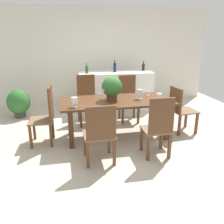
{
  "coord_description": "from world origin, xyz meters",
  "views": [
    {
      "loc": [
        -0.93,
        -4.08,
        1.9
      ],
      "look_at": [
        -0.1,
        -0.01,
        0.52
      ],
      "focal_mm": 38.08,
      "sensor_mm": 36.0,
      "label": 1
    }
  ],
  "objects": [
    {
      "name": "crystal_vase_left",
      "position": [
        0.7,
        -0.27,
        0.83
      ],
      "size": [
        0.1,
        0.1,
        0.16
      ],
      "color": "silver",
      "rests_on": "dining_table"
    },
    {
      "name": "ground_plane",
      "position": [
        0.0,
        0.0,
        0.0
      ],
      "size": [
        7.04,
        7.04,
        0.0
      ],
      "primitive_type": "plane",
      "color": "#BCB29E"
    },
    {
      "name": "chair_foot_end",
      "position": [
        1.27,
        0.02,
        0.51
      ],
      "size": [
        0.49,
        0.48,
        0.92
      ],
      "rotation": [
        0.0,
        0.0,
        1.65
      ],
      "color": "brown",
      "rests_on": "ground"
    },
    {
      "name": "dining_table",
      "position": [
        0.0,
        0.02,
        0.64
      ],
      "size": [
        2.04,
        0.94,
        0.73
      ],
      "color": "#4C2D19",
      "rests_on": "ground"
    },
    {
      "name": "back_wall",
      "position": [
        0.0,
        2.6,
        1.3
      ],
      "size": [
        6.4,
        0.1,
        2.6
      ],
      "primitive_type": "cube",
      "color": "silver",
      "rests_on": "ground"
    },
    {
      "name": "chair_near_left",
      "position": [
        -0.46,
        -0.9,
        0.52
      ],
      "size": [
        0.47,
        0.47,
        0.95
      ],
      "rotation": [
        0.0,
        0.0,
        3.15
      ],
      "color": "brown",
      "rests_on": "ground"
    },
    {
      "name": "chair_far_left",
      "position": [
        -0.46,
        0.95,
        0.56
      ],
      "size": [
        0.44,
        0.49,
        1.05
      ],
      "rotation": [
        0.0,
        0.0,
        0.03
      ],
      "color": "brown",
      "rests_on": "ground"
    },
    {
      "name": "chair_far_right",
      "position": [
        0.47,
        0.95,
        0.54
      ],
      "size": [
        0.45,
        0.49,
        1.01
      ],
      "rotation": [
        0.0,
        0.0,
        -0.05
      ],
      "color": "brown",
      "rests_on": "ground"
    },
    {
      "name": "flower_centerpiece",
      "position": [
        -0.09,
        0.04,
        0.97
      ],
      "size": [
        0.37,
        0.37,
        0.44
      ],
      "color": "#4C3828",
      "rests_on": "dining_table"
    },
    {
      "name": "wine_bottle_amber",
      "position": [
        0.34,
        1.77,
        1.09
      ],
      "size": [
        0.07,
        0.07,
        0.29
      ],
      "color": "#0F1E38",
      "rests_on": "kitchen_counter"
    },
    {
      "name": "kitchen_counter",
      "position": [
        0.36,
        1.73,
        0.49
      ],
      "size": [
        1.84,
        0.64,
        0.98
      ],
      "primitive_type": "cube",
      "color": "white",
      "rests_on": "ground"
    },
    {
      "name": "crystal_vase_right",
      "position": [
        0.43,
        0.0,
        0.84
      ],
      "size": [
        0.1,
        0.1,
        0.19
      ],
      "color": "silver",
      "rests_on": "dining_table"
    },
    {
      "name": "wine_bottle_clear",
      "position": [
        -0.37,
        1.7,
        1.07
      ],
      "size": [
        0.07,
        0.07,
        0.25
      ],
      "color": "#194C1E",
      "rests_on": "kitchen_counter"
    },
    {
      "name": "crystal_vase_center_near",
      "position": [
        -0.78,
        -0.28,
        0.84
      ],
      "size": [
        0.1,
        0.1,
        0.17
      ],
      "color": "silver",
      "rests_on": "dining_table"
    },
    {
      "name": "potted_plant_floor",
      "position": [
        -2.0,
        1.59,
        0.36
      ],
      "size": [
        0.53,
        0.53,
        0.67
      ],
      "color": "#423D38",
      "rests_on": "ground"
    },
    {
      "name": "chair_head_end",
      "position": [
        -1.27,
        0.02,
        0.57
      ],
      "size": [
        0.44,
        0.48,
        1.05
      ],
      "rotation": [
        0.0,
        0.0,
        -1.62
      ],
      "color": "brown",
      "rests_on": "ground"
    },
    {
      "name": "wine_glass",
      "position": [
        0.67,
        0.24,
        0.83
      ],
      "size": [
        0.07,
        0.07,
        0.14
      ],
      "color": "silver",
      "rests_on": "dining_table"
    },
    {
      "name": "chair_near_right",
      "position": [
        0.46,
        -0.89,
        0.55
      ],
      "size": [
        0.43,
        0.41,
        1.01
      ],
      "rotation": [
        0.0,
        0.0,
        3.13
      ],
      "color": "brown",
      "rests_on": "ground"
    },
    {
      "name": "wine_bottle_dark",
      "position": [
        1.11,
        1.84,
        1.07
      ],
      "size": [
        0.07,
        0.07,
        0.24
      ],
      "color": "black",
      "rests_on": "kitchen_counter"
    }
  ]
}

